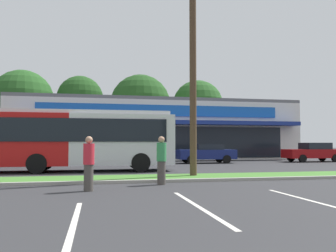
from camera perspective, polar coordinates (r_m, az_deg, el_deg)
The scene contains 17 objects.
grass_median at distance 14.69m, azimuth -3.32°, elevation -8.46°, with size 56.00×2.20×0.12m, color #427A2D.
curb_lip at distance 13.49m, azimuth -2.57°, elevation -8.95°, with size 56.00×0.24×0.12m, color #99968C.
parking_stripe_0 at distance 6.84m, azimuth -15.12°, elevation -15.23°, with size 0.12×4.80×0.01m, color silver.
parking_stripe_1 at distance 8.47m, azimuth 4.95°, elevation -12.92°, with size 0.12×4.80×0.01m, color silver.
parking_stripe_2 at distance 9.81m, azimuth 22.94°, elevation -11.32°, with size 0.12×4.80×0.01m, color silver.
storefront_building at distance 37.28m, azimuth -2.60°, elevation -0.80°, with size 27.02×14.00×5.73m.
tree_left at distance 46.39m, azimuth -22.61°, elevation 3.85°, with size 7.45×7.45×10.51m.
tree_mid_left at distance 45.70m, azimuth -14.10°, elevation 4.29°, with size 5.78×5.78×10.07m.
tree_mid at distance 43.29m, azimuth -4.53°, elevation 3.48°, with size 7.37×7.37×10.00m.
tree_mid_right at distance 46.49m, azimuth 4.86°, elevation 3.29°, with size 6.71×6.71×9.88m.
utility_pole at distance 15.87m, azimuth 3.61°, elevation 13.49°, with size 3.03×2.40×11.21m.
city_bus at distance 19.66m, azimuth -17.27°, elevation -1.96°, with size 12.29×2.81×3.25m.
car_0 at distance 26.02m, azimuth -23.94°, elevation -4.16°, with size 4.80×1.93×1.58m.
car_1 at distance 27.26m, azimuth 6.24°, elevation -4.42°, with size 4.46×1.87×1.46m.
car_2 at distance 31.53m, azimuth 22.54°, elevation -3.94°, with size 4.78×1.92×1.58m.
pedestrian_by_pole at distance 12.79m, azimuth -1.07°, elevation -5.60°, with size 0.35×0.35×1.75m.
pedestrian_mid at distance 11.32m, azimuth -12.77°, elevation -5.96°, with size 0.35×0.35×1.72m.
Camera 1 is at (-2.10, -0.47, 1.47)m, focal length 37.48 mm.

